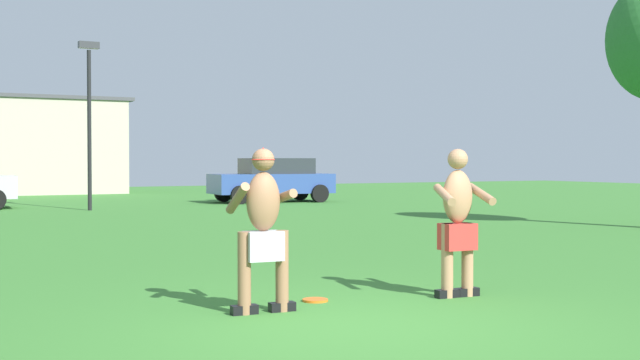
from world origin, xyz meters
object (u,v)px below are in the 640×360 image
frisbee (315,300)px  lamp_post (89,105)px  player_with_cap (263,223)px  player_in_red (458,219)px  car_blue_far_end (273,179)px

frisbee → lamp_post: 17.57m
player_with_cap → player_in_red: size_ratio=1.00×
player_with_cap → frisbee: player_with_cap is taller
player_with_cap → lamp_post: 17.85m
player_with_cap → player_in_red: 2.26m
car_blue_far_end → lamp_post: 7.53m
player_in_red → frisbee: (-1.51, 0.49, -0.84)m
player_with_cap → car_blue_far_end: bearing=65.0°
player_in_red → car_blue_far_end: player_in_red is taller
frisbee → lamp_post: size_ratio=0.05×
player_with_cap → lamp_post: lamp_post is taller
player_with_cap → car_blue_far_end: size_ratio=0.37×
player_in_red → lamp_post: 17.87m
player_in_red → car_blue_far_end: size_ratio=0.37×
player_with_cap → frisbee: bearing=24.1°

